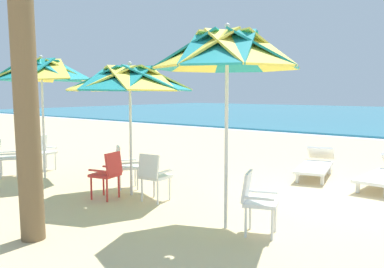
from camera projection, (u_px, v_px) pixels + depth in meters
ground_plane at (338, 199)px, 7.53m from camera, size 80.00×80.00×0.00m
beach_umbrella_0 at (227, 53)px, 5.68m from camera, size 2.09×2.09×2.89m
plastic_chair_0 at (256, 199)px, 5.63m from camera, size 0.59×0.57×0.87m
beach_umbrella_1 at (130, 80)px, 7.63m from camera, size 2.34×2.34×2.51m
plastic_chair_1 at (124, 164)px, 8.28m from camera, size 0.62×0.63×0.87m
plastic_chair_2 at (108, 172)px, 7.49m from camera, size 0.55×0.53×0.87m
plastic_chair_3 at (153, 174)px, 7.30m from camera, size 0.48×0.51×0.87m
beach_umbrella_2 at (41, 71)px, 9.11m from camera, size 2.15×2.15×2.76m
plastic_chair_4 at (43, 150)px, 10.29m from camera, size 0.51×0.48×0.87m
plastic_chair_5 at (5, 155)px, 9.44m from camera, size 0.61×0.62×0.87m
sun_lounger_1 at (316, 164)px, 9.50m from camera, size 1.13×2.23×0.62m
palm_tree_1 at (21, 15)px, 5.15m from camera, size 2.66×2.65×4.71m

